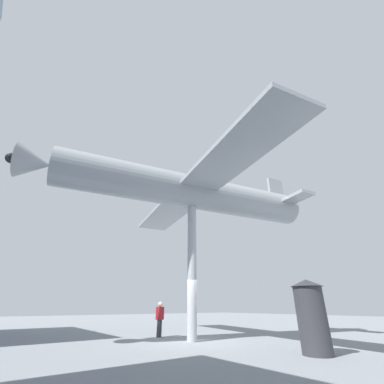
{
  "coord_description": "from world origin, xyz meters",
  "views": [
    {
      "loc": [
        -10.0,
        7.58,
        1.39
      ],
      "look_at": [
        0.0,
        0.0,
        6.99
      ],
      "focal_mm": 24.0,
      "sensor_mm": 36.0,
      "label": 1
    }
  ],
  "objects": [
    {
      "name": "ground_plane",
      "position": [
        0.0,
        0.0,
        0.0
      ],
      "size": [
        80.0,
        80.0,
        0.0
      ],
      "primitive_type": "plane",
      "color": "gray"
    },
    {
      "name": "support_pylon_central",
      "position": [
        0.0,
        0.0,
        3.05
      ],
      "size": [
        0.44,
        0.44,
        6.1
      ],
      "color": "#B7B7BC",
      "rests_on": "ground_plane"
    },
    {
      "name": "suspended_airplane",
      "position": [
        0.06,
        0.29,
        7.0
      ],
      "size": [
        15.25,
        15.07,
        2.87
      ],
      "rotation": [
        0.0,
        0.0,
        -0.22
      ],
      "color": "#93999E",
      "rests_on": "support_pylon_central"
    },
    {
      "name": "visitor_person",
      "position": [
        2.43,
        0.2,
        0.91
      ],
      "size": [
        0.35,
        0.45,
        1.6
      ],
      "rotation": [
        0.0,
        0.0,
        1.95
      ],
      "color": "#383842",
      "rests_on": "ground_plane"
    },
    {
      "name": "info_kiosk",
      "position": [
        -5.01,
        -1.06,
        1.14
      ],
      "size": [
        1.06,
        1.06,
        2.22
      ],
      "color": "#333338",
      "rests_on": "ground_plane"
    }
  ]
}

